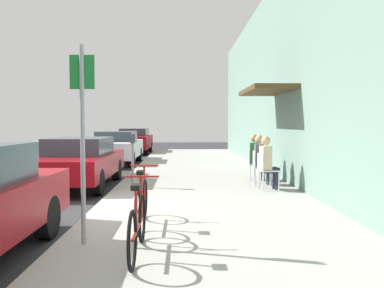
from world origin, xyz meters
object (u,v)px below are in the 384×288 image
Objects in this scene: parked_car_3 at (134,140)px; bicycle_1 at (142,203)px; seated_patron_1 at (261,158)px; cafe_chair_0 at (265,169)px; parking_meter at (133,156)px; cafe_chair_1 at (259,165)px; street_sign at (83,128)px; parked_car_2 at (117,147)px; cafe_chair_2 at (254,162)px; parked_car_1 at (79,161)px; bicycle_0 at (138,226)px; seated_patron_0 at (268,161)px; seated_patron_2 at (256,155)px.

parked_car_3 is 2.57× the size of bicycle_1.
cafe_chair_0 is at bearing -94.03° from seated_patron_1.
parking_meter is 1.52× the size of cafe_chair_1.
street_sign is at bearing -125.88° from bicycle_1.
parked_car_2 reaches higher than cafe_chair_2.
parked_car_1 is at bearing -90.00° from parked_car_2.
street_sign is 1.52× the size of bicycle_0.
bicycle_0 is 1.97× the size of cafe_chair_0.
seated_patron_0 is at bearing 52.61° from street_sign.
parking_meter reaches higher than cafe_chair_2.
seated_patron_1 is at bearing -4.35° from cafe_chair_1.
cafe_chair_0 is (2.62, 3.45, 0.14)m from bicycle_1.
street_sign is 2.02× the size of seated_patron_1.
parked_car_1 is 1.69× the size of street_sign.
parked_car_1 is at bearing 104.75° from street_sign.
parked_car_3 is 13.16m from cafe_chair_2.
parked_car_2 is 6.31m from parked_car_3.
parked_car_3 is 3.41× the size of seated_patron_1.
cafe_chair_2 is at bearing 62.80° from bicycle_1.
bicycle_1 is (0.62, -3.93, -0.41)m from parking_meter.
bicycle_1 is 5.07m from seated_patron_1.
seated_patron_0 is 1.00× the size of seated_patron_2.
parking_meter reaches higher than seated_patron_1.
street_sign is (-0.05, -4.85, 0.75)m from parking_meter.
cafe_chair_2 is at bearing 92.08° from seated_patron_0.
street_sign is at bearing -118.63° from cafe_chair_2.
street_sign reaches higher than seated_patron_2.
cafe_chair_0 is (3.23, -0.48, -0.26)m from parking_meter.
parked_car_2 is at bearing 128.79° from cafe_chair_2.
bicycle_0 reaches higher than cafe_chair_1.
parked_car_1 is at bearing 164.72° from seated_patron_0.
seated_patron_1 is 1.48× the size of cafe_chair_2.
cafe_chair_0 is 0.67× the size of seated_patron_0.
street_sign is 5.56m from cafe_chair_0.
parked_car_2 is at bearing 125.67° from seated_patron_1.
parked_car_2 reaches higher than cafe_chair_1.
seated_patron_2 is at bearing 62.24° from bicycle_1.
seated_patron_2 reaches higher than cafe_chair_0.
street_sign is at bearing -90.59° from parking_meter.
parked_car_3 is 14.72m from seated_patron_0.
seated_patron_0 reaches higher than bicycle_0.
parking_meter is 3.26m from cafe_chair_1.
street_sign is 1.52× the size of bicycle_1.
parked_car_3 is 3.41× the size of seated_patron_0.
street_sign reaches higher than bicycle_0.
street_sign is (1.50, -5.70, 0.94)m from parked_car_1.
street_sign reaches higher than parking_meter.
seated_patron_1 reaches higher than cafe_chair_0.
cafe_chair_0 is 1.00× the size of cafe_chair_2.
seated_patron_0 is 0.84m from seated_patron_1.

